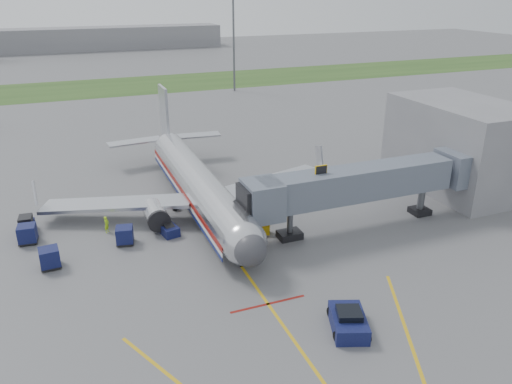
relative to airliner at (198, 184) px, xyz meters
name	(u,v)px	position (x,y,z in m)	size (l,w,h in m)	color
ground	(249,277)	(0.00, -15.25, -2.65)	(400.00, 400.00, 0.00)	#565659
grass_strip	(114,87)	(0.00, 74.75, -2.64)	(300.00, 25.00, 0.01)	#2D4C1E
apron_markings	(287,331)	(0.00, -22.65, -2.64)	(21.52, 50.00, 0.01)	gold
airliner	(198,184)	(0.00, 0.00, 0.00)	(32.10, 35.67, 10.25)	silver
jet_bridge	(356,184)	(12.86, -10.25, 1.82)	(25.30, 4.00, 6.90)	slate
terminal	(460,145)	(30.00, -5.25, 2.35)	(10.00, 16.00, 10.00)	slate
light_mast_right	(234,42)	(25.00, 59.75, 8.13)	(2.00, 0.44, 20.40)	#595B60
distant_terminal	(58,40)	(-10.00, 154.75, 1.35)	(120.00, 14.00, 8.00)	slate
pushback_tug	(348,321)	(4.00, -24.02, -2.00)	(3.43, 4.29, 1.55)	#0D1039
baggage_tug	(27,226)	(-17.05, 0.07, -1.88)	(1.47, 2.55, 1.72)	#0D1039
baggage_cart_a	(125,235)	(-8.57, -5.64, -1.80)	(1.81, 1.81, 1.66)	#0D1039
baggage_cart_b	(27,234)	(-16.89, -2.16, -1.75)	(1.76, 1.76, 1.75)	#0D1039
baggage_cart_c	(50,258)	(-15.04, -7.61, -1.75)	(1.75, 1.75, 1.75)	#0D1039
belt_loader	(166,226)	(-4.56, -4.55, -2.12)	(2.11, 4.44, 2.10)	#0D1039
ground_power_cart	(263,228)	(4.00, -8.39, -2.10)	(1.64, 1.39, 1.11)	gold
ramp_worker	(107,224)	(-9.87, -2.64, -1.82)	(0.60, 0.40, 1.66)	#AFEB1B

